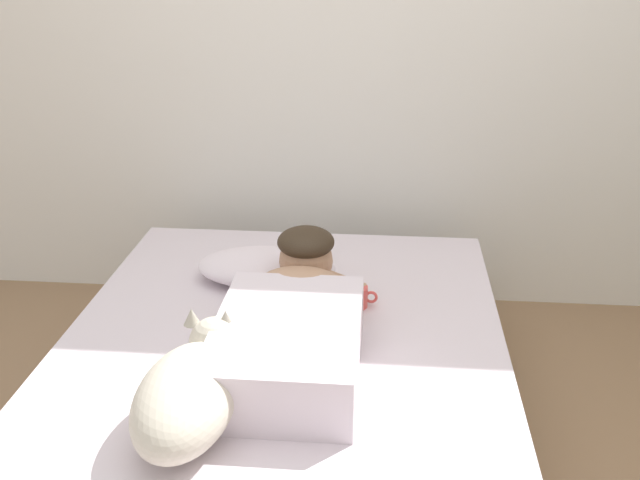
% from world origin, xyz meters
% --- Properties ---
extents(back_wall, '(4.46, 0.12, 2.50)m').
position_xyz_m(back_wall, '(-0.00, 1.42, 1.25)').
color(back_wall, silver).
rests_on(back_wall, ground).
extents(bed, '(1.48, 2.06, 0.40)m').
position_xyz_m(bed, '(-0.14, 0.14, 0.20)').
color(bed, gray).
rests_on(bed, ground).
extents(pillow, '(0.52, 0.32, 0.11)m').
position_xyz_m(pillow, '(-0.26, 0.64, 0.46)').
color(pillow, silver).
rests_on(pillow, bed).
extents(person_lying, '(0.43, 0.92, 0.27)m').
position_xyz_m(person_lying, '(-0.09, 0.14, 0.51)').
color(person_lying, silver).
rests_on(person_lying, bed).
extents(dog, '(0.26, 0.57, 0.21)m').
position_xyz_m(dog, '(-0.32, -0.27, 0.51)').
color(dog, beige).
rests_on(dog, bed).
extents(coffee_cup, '(0.12, 0.09, 0.07)m').
position_xyz_m(coffee_cup, '(0.08, 0.46, 0.44)').
color(coffee_cup, '#D84C47').
rests_on(coffee_cup, bed).
extents(cell_phone, '(0.07, 0.14, 0.01)m').
position_xyz_m(cell_phone, '(0.01, -0.10, 0.41)').
color(cell_phone, black).
rests_on(cell_phone, bed).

